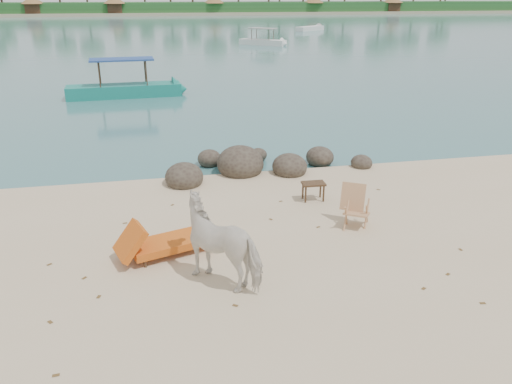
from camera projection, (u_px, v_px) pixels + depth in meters
water at (159, 24)px, 91.12m from camera, size 400.00×400.00×0.00m
far_shore at (153, 11)px, 163.96m from camera, size 420.00×90.00×1.40m
far_scenery at (154, 2)px, 132.49m from camera, size 420.00×18.00×9.50m
boulders at (251, 166)px, 14.74m from camera, size 6.25×2.79×1.04m
cow at (225, 242)px, 8.97m from camera, size 1.89×1.85×1.53m
side_table at (313, 193)px, 12.66m from camera, size 0.59×0.39×0.47m
lounge_chair at (174, 238)px, 10.06m from camera, size 2.34×1.42×0.66m
deck_chair at (357, 209)px, 11.13m from camera, size 0.84×0.86×0.93m
boat_near at (122, 65)px, 25.44m from camera, size 6.53×1.85×3.14m
boat_mid at (263, 31)px, 52.30m from camera, size 5.22×4.63×2.79m
boat_far at (310, 28)px, 73.88m from camera, size 5.76×5.07×0.73m
dead_leaves at (241, 262)px, 9.84m from camera, size 8.30×7.03×0.00m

